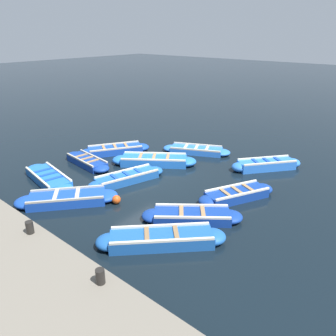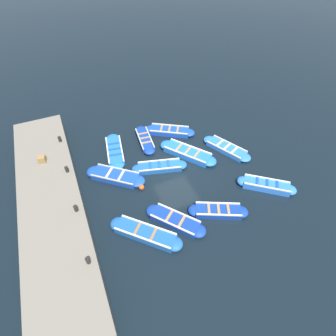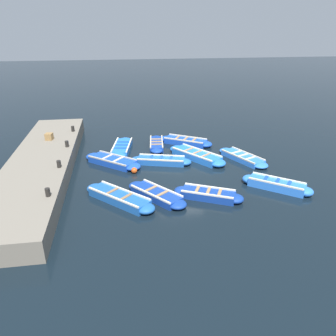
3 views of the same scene
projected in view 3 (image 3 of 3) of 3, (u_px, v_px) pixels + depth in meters
The scene contains 19 objects.
ground_plane at pixel (180, 165), 18.42m from camera, with size 120.00×120.00×0.00m, color black.
boat_end_of_row at pixel (122, 147), 20.57m from camera, with size 1.50×3.69×0.38m.
boat_outer_left at pixel (156, 144), 21.14m from camera, with size 1.08×3.22×0.38m.
boat_alongside at pixel (161, 161), 18.54m from camera, with size 3.53×1.67×0.40m.
boat_far_corner at pixel (243, 158), 19.04m from camera, with size 2.31×3.55×0.35m.
boat_centre at pixel (112, 161), 18.47m from camera, with size 3.45×3.11×0.41m.
boat_tucked at pixel (197, 156), 19.21m from camera, with size 3.11×3.79×0.45m.
boat_stern_in at pixel (277, 185), 15.68m from camera, with size 3.08×2.65×0.47m.
boat_near_quay at pixel (208, 195), 14.85m from camera, with size 3.21×2.08×0.42m.
boat_outer_right at pixel (185, 141), 21.57m from camera, with size 3.52×2.63×0.42m.
boat_drifting at pixel (119, 198), 14.57m from camera, with size 3.32×3.32×0.44m.
boat_inner_gap at pixel (156, 194), 14.90m from camera, with size 2.75×3.17×0.39m.
quay_wall at pixel (41, 165), 17.23m from camera, with size 3.10×14.98×0.90m.
bollard_north at pixel (48, 192), 13.17m from camera, with size 0.20×0.20×0.35m, color black.
bollard_mid_north at pixel (59, 164), 15.81m from camera, with size 0.20×0.20×0.35m, color black.
bollard_mid_south at pixel (67, 144), 18.46m from camera, with size 0.20×0.20×0.35m, color black.
bollard_south at pixel (73, 129), 21.11m from camera, with size 0.20×0.20×0.35m, color black.
wooden_crate at pixel (49, 137), 19.56m from camera, with size 0.40×0.40×0.40m, color olive.
buoy_orange_near at pixel (134, 170), 17.34m from camera, with size 0.32×0.32×0.32m, color #E05119.
Camera 3 is at (-3.17, -16.63, 7.30)m, focal length 35.00 mm.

